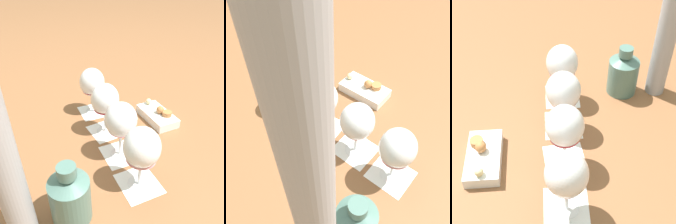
# 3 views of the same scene
# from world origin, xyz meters

# --- Properties ---
(ground_plane) EXTENTS (8.00, 8.00, 0.00)m
(ground_plane) POSITION_xyz_m (0.00, 0.00, 0.00)
(ground_plane) COLOR brown
(tasting_card_0) EXTENTS (0.15, 0.15, 0.00)m
(tasting_card_0) POSITION_xyz_m (-0.18, 0.10, 0.00)
(tasting_card_0) COLOR white
(tasting_card_0) RESTS_ON ground_plane
(tasting_card_1) EXTENTS (0.15, 0.15, 0.00)m
(tasting_card_1) POSITION_xyz_m (-0.06, 0.04, 0.00)
(tasting_card_1) COLOR white
(tasting_card_1) RESTS_ON ground_plane
(tasting_card_2) EXTENTS (0.15, 0.14, 0.00)m
(tasting_card_2) POSITION_xyz_m (0.06, -0.03, 0.00)
(tasting_card_2) COLOR white
(tasting_card_2) RESTS_ON ground_plane
(tasting_card_3) EXTENTS (0.15, 0.15, 0.00)m
(tasting_card_3) POSITION_xyz_m (0.18, -0.09, 0.00)
(tasting_card_3) COLOR white
(tasting_card_3) RESTS_ON ground_plane
(wine_glass_0) EXTENTS (0.10, 0.10, 0.19)m
(wine_glass_0) POSITION_xyz_m (-0.18, 0.10, 0.13)
(wine_glass_0) COLOR white
(wine_glass_0) RESTS_ON tasting_card_0
(wine_glass_1) EXTENTS (0.10, 0.10, 0.19)m
(wine_glass_1) POSITION_xyz_m (-0.06, 0.04, 0.13)
(wine_glass_1) COLOR white
(wine_glass_1) RESTS_ON tasting_card_1
(wine_glass_2) EXTENTS (0.10, 0.10, 0.19)m
(wine_glass_2) POSITION_xyz_m (0.06, -0.03, 0.13)
(wine_glass_2) COLOR white
(wine_glass_2) RESTS_ON tasting_card_2
(wine_glass_3) EXTENTS (0.10, 0.10, 0.19)m
(wine_glass_3) POSITION_xyz_m (0.18, -0.09, 0.13)
(wine_glass_3) COLOR white
(wine_glass_3) RESTS_ON tasting_card_3
(ceramic_vase) EXTENTS (0.10, 0.10, 0.17)m
(ceramic_vase) POSITION_xyz_m (-0.11, 0.28, 0.07)
(ceramic_vase) COLOR #4C7066
(ceramic_vase) RESTS_ON ground_plane
(snack_dish) EXTENTS (0.19, 0.15, 0.06)m
(snack_dish) POSITION_xyz_m (-0.05, -0.22, 0.02)
(snack_dish) COLOR white
(snack_dish) RESTS_ON ground_plane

